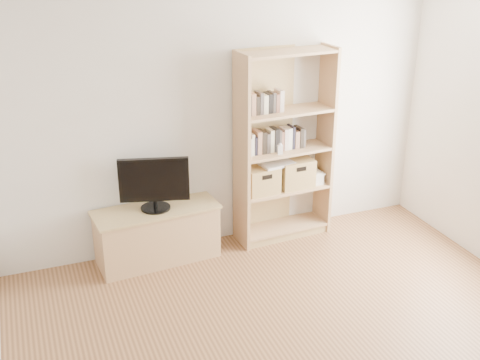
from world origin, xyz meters
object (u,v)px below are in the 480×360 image
tv_stand (157,235)px  bookshelf (284,147)px  television (154,184)px  basket_right (294,172)px  baby_monitor (280,150)px  basket_left (261,179)px  laptop (276,163)px

tv_stand → bookshelf: (1.37, 0.04, 0.73)m
television → basket_right: (1.49, 0.04, -0.12)m
tv_stand → bookshelf: size_ratio=0.58×
bookshelf → television: bearing=177.8°
baby_monitor → tv_stand: bearing=-173.8°
tv_stand → basket_left: size_ratio=3.52×
tv_stand → basket_left: bearing=-4.0°
basket_left → basket_right: size_ratio=0.92×
tv_stand → basket_right: basket_right is taller
tv_stand → basket_right: bearing=-3.2°
bookshelf → basket_right: 0.32m
television → basket_left: (1.11, 0.02, -0.13)m
tv_stand → basket_right: (1.49, 0.04, 0.44)m
bookshelf → baby_monitor: size_ratio=20.87×
basket_right → television: bearing=179.0°
bookshelf → laptop: 0.18m
television → baby_monitor: size_ratio=6.94×
basket_right → bookshelf: bearing=178.6°
baby_monitor → basket_right: bearing=38.0°
basket_right → laptop: bearing=-176.4°
tv_stand → basket_right: 1.56m
bookshelf → basket_right: (0.12, 0.00, -0.29)m
basket_right → laptop: 0.26m
baby_monitor → basket_left: 0.38m
television → bookshelf: bearing=16.3°
bookshelf → basket_right: bookshelf is taller
bookshelf → television: (-1.37, -0.04, -0.18)m
tv_stand → laptop: bearing=-4.0°
bookshelf → laptop: (-0.09, -0.02, -0.16)m
basket_left → laptop: bearing=-3.3°
bookshelf → tv_stand: bearing=177.8°
basket_left → bookshelf: bearing=0.9°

